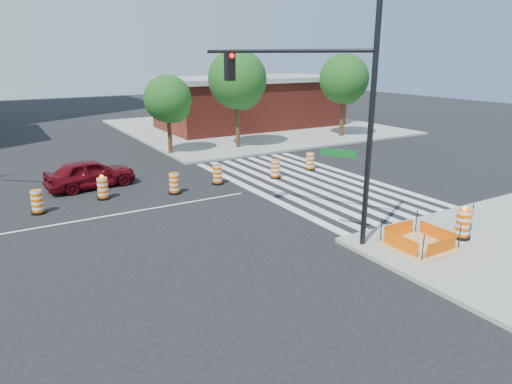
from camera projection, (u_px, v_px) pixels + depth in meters
ground at (92, 219)px, 18.75m from camera, size 120.00×120.00×0.00m
sidewalk_ne at (251, 127)px, 42.36m from camera, size 22.00×22.00×0.15m
crosswalk_east at (306, 182)px, 24.11m from camera, size 6.75×13.50×0.01m
lane_centerline at (92, 219)px, 18.75m from camera, size 14.00×0.12×0.01m
excavation_pit at (418, 244)px, 15.69m from camera, size 2.20×2.20×0.90m
brick_storefront at (251, 102)px, 41.71m from camera, size 16.50×8.50×4.60m
red_coupe at (91, 173)px, 22.94m from camera, size 4.57×2.36×1.49m
signal_pole_se at (321, 98)px, 15.26m from camera, size 3.36×5.46×8.30m
pit_drum at (463, 225)px, 16.21m from camera, size 0.61×0.61×1.21m
barricade at (471, 219)px, 16.61m from camera, size 0.79×0.44×1.02m
tree_north_c at (168, 102)px, 29.78m from camera, size 3.14×3.10×5.27m
tree_north_d at (238, 83)px, 31.45m from camera, size 4.04×4.04×6.88m
tree_north_e at (344, 82)px, 36.04m from camera, size 3.88×3.88×6.60m
median_drum_3 at (37, 203)px, 19.23m from camera, size 0.60×0.60×1.02m
median_drum_4 at (103, 189)px, 21.18m from camera, size 0.60×0.60×1.18m
median_drum_5 at (174, 184)px, 22.00m from camera, size 0.60×0.60×1.02m
median_drum_6 at (218, 175)px, 23.65m from camera, size 0.60×0.60×1.02m
median_drum_7 at (275, 170)px, 24.78m from camera, size 0.60×0.60×1.02m
median_drum_8 at (310, 162)px, 26.58m from camera, size 0.60×0.60×1.02m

